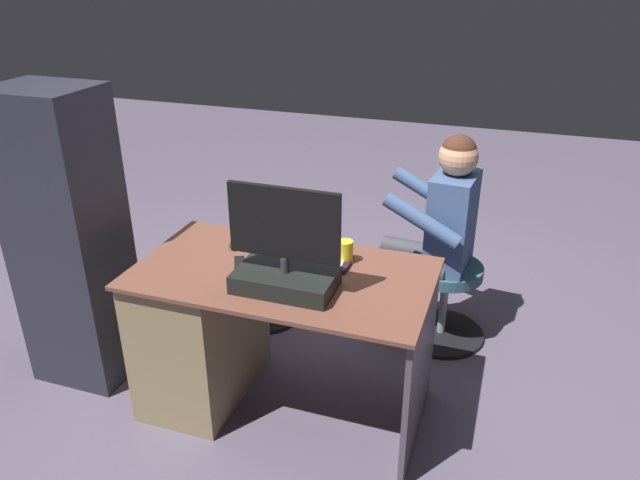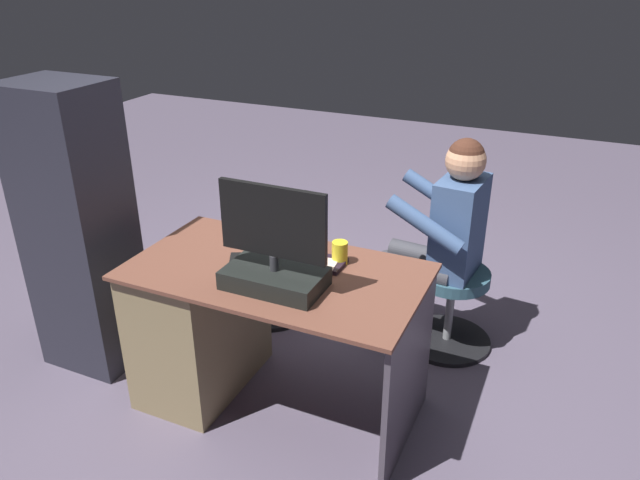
{
  "view_description": "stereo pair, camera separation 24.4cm",
  "coord_description": "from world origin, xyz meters",
  "px_view_note": "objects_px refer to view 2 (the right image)",
  "views": [
    {
      "loc": [
        -0.87,
        2.43,
        1.92
      ],
      "look_at": [
        -0.04,
        0.01,
        0.71
      ],
      "focal_mm": 33.92,
      "sensor_mm": 36.0,
      "label": 1
    },
    {
      "loc": [
        -1.09,
        2.34,
        1.92
      ],
      "look_at": [
        -0.04,
        0.01,
        0.71
      ],
      "focal_mm": 33.92,
      "sensor_mm": 36.0,
      "label": 2
    }
  ],
  "objects_px": {
    "person": "(442,228)",
    "cup": "(340,253)",
    "keyboard": "(298,257)",
    "monitor": "(274,260)",
    "computer_mouse": "(236,240)",
    "desk": "(215,320)",
    "office_chair_teddy": "(270,273)",
    "teddy_bear": "(268,217)",
    "visitor_chair": "(450,302)",
    "tv_remote": "(235,262)"
  },
  "relations": [
    {
      "from": "tv_remote",
      "to": "person",
      "type": "xyz_separation_m",
      "value": [
        -0.7,
        -0.83,
        -0.05
      ]
    },
    {
      "from": "computer_mouse",
      "to": "office_chair_teddy",
      "type": "bearing_deg",
      "value": -74.8
    },
    {
      "from": "desk",
      "to": "keyboard",
      "type": "xyz_separation_m",
      "value": [
        -0.38,
        -0.12,
        0.35
      ]
    },
    {
      "from": "desk",
      "to": "tv_remote",
      "type": "bearing_deg",
      "value": 170.6
    },
    {
      "from": "computer_mouse",
      "to": "teddy_bear",
      "type": "distance_m",
      "value": 0.61
    },
    {
      "from": "desk",
      "to": "tv_remote",
      "type": "distance_m",
      "value": 0.38
    },
    {
      "from": "computer_mouse",
      "to": "keyboard",
      "type": "bearing_deg",
      "value": 175.76
    },
    {
      "from": "desk",
      "to": "monitor",
      "type": "relative_size",
      "value": 2.8
    },
    {
      "from": "monitor",
      "to": "computer_mouse",
      "type": "bearing_deg",
      "value": -38.16
    },
    {
      "from": "computer_mouse",
      "to": "monitor",
      "type": "bearing_deg",
      "value": 141.84
    },
    {
      "from": "office_chair_teddy",
      "to": "teddy_bear",
      "type": "distance_m",
      "value": 0.34
    },
    {
      "from": "computer_mouse",
      "to": "desk",
      "type": "bearing_deg",
      "value": 71.76
    },
    {
      "from": "teddy_bear",
      "to": "visitor_chair",
      "type": "bearing_deg",
      "value": -175.15
    },
    {
      "from": "monitor",
      "to": "cup",
      "type": "relative_size",
      "value": 4.44
    },
    {
      "from": "desk",
      "to": "tv_remote",
      "type": "height_order",
      "value": "tv_remote"
    },
    {
      "from": "computer_mouse",
      "to": "office_chair_teddy",
      "type": "xyz_separation_m",
      "value": [
        0.15,
        -0.56,
        -0.48
      ]
    },
    {
      "from": "keyboard",
      "to": "cup",
      "type": "relative_size",
      "value": 4.17
    },
    {
      "from": "person",
      "to": "computer_mouse",
      "type": "bearing_deg",
      "value": 39.41
    },
    {
      "from": "office_chair_teddy",
      "to": "computer_mouse",
      "type": "bearing_deg",
      "value": 105.2
    },
    {
      "from": "computer_mouse",
      "to": "visitor_chair",
      "type": "bearing_deg",
      "value": -142.89
    },
    {
      "from": "teddy_bear",
      "to": "keyboard",
      "type": "bearing_deg",
      "value": 128.72
    },
    {
      "from": "keyboard",
      "to": "office_chair_teddy",
      "type": "relative_size",
      "value": 0.85
    },
    {
      "from": "cup",
      "to": "visitor_chair",
      "type": "height_order",
      "value": "cup"
    },
    {
      "from": "office_chair_teddy",
      "to": "teddy_bear",
      "type": "xyz_separation_m",
      "value": [
        0.0,
        -0.01,
        0.34
      ]
    },
    {
      "from": "cup",
      "to": "office_chair_teddy",
      "type": "height_order",
      "value": "cup"
    },
    {
      "from": "tv_remote",
      "to": "visitor_chair",
      "type": "bearing_deg",
      "value": -159.69
    },
    {
      "from": "keyboard",
      "to": "cup",
      "type": "height_order",
      "value": "cup"
    },
    {
      "from": "desk",
      "to": "office_chair_teddy",
      "type": "bearing_deg",
      "value": -81.66
    },
    {
      "from": "office_chair_teddy",
      "to": "visitor_chair",
      "type": "distance_m",
      "value": 1.04
    },
    {
      "from": "person",
      "to": "teddy_bear",
      "type": "bearing_deg",
      "value": 4.79
    },
    {
      "from": "keyboard",
      "to": "monitor",
      "type": "bearing_deg",
      "value": 94.16
    },
    {
      "from": "person",
      "to": "cup",
      "type": "bearing_deg",
      "value": 65.32
    },
    {
      "from": "monitor",
      "to": "teddy_bear",
      "type": "relative_size",
      "value": 1.29
    },
    {
      "from": "teddy_bear",
      "to": "monitor",
      "type": "bearing_deg",
      "value": 120.49
    },
    {
      "from": "keyboard",
      "to": "tv_remote",
      "type": "height_order",
      "value": "keyboard"
    },
    {
      "from": "computer_mouse",
      "to": "cup",
      "type": "distance_m",
      "value": 0.51
    },
    {
      "from": "cup",
      "to": "visitor_chair",
      "type": "distance_m",
      "value": 0.91
    },
    {
      "from": "keyboard",
      "to": "office_chair_teddy",
      "type": "bearing_deg",
      "value": -50.7
    },
    {
      "from": "keyboard",
      "to": "person",
      "type": "distance_m",
      "value": 0.83
    },
    {
      "from": "tv_remote",
      "to": "teddy_bear",
      "type": "bearing_deg",
      "value": -98.17
    },
    {
      "from": "monitor",
      "to": "visitor_chair",
      "type": "height_order",
      "value": "monitor"
    },
    {
      "from": "visitor_chair",
      "to": "person",
      "type": "relative_size",
      "value": 0.41
    },
    {
      "from": "monitor",
      "to": "person",
      "type": "distance_m",
      "value": 1.05
    },
    {
      "from": "desk",
      "to": "visitor_chair",
      "type": "height_order",
      "value": "desk"
    },
    {
      "from": "office_chair_teddy",
      "to": "visitor_chair",
      "type": "height_order",
      "value": "same"
    },
    {
      "from": "desk",
      "to": "computer_mouse",
      "type": "height_order",
      "value": "computer_mouse"
    },
    {
      "from": "keyboard",
      "to": "office_chair_teddy",
      "type": "height_order",
      "value": "keyboard"
    },
    {
      "from": "tv_remote",
      "to": "office_chair_teddy",
      "type": "height_order",
      "value": "tv_remote"
    },
    {
      "from": "teddy_bear",
      "to": "visitor_chair",
      "type": "distance_m",
      "value": 1.09
    },
    {
      "from": "monitor",
      "to": "office_chair_teddy",
      "type": "xyz_separation_m",
      "value": [
        0.5,
        -0.84,
        -0.59
      ]
    }
  ]
}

